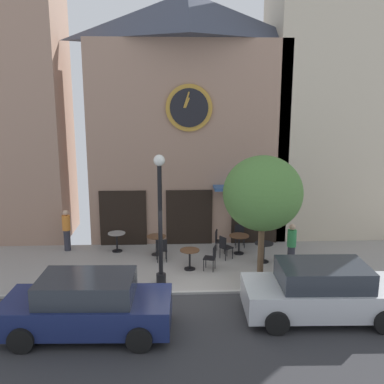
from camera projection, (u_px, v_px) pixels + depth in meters
name	position (u px, v px, depth m)	size (l,w,h in m)	color
ground_plane	(187.00, 297.00, 13.45)	(25.38, 9.96, 0.13)	gray
clock_building	(188.00, 116.00, 18.44)	(8.18, 3.90, 10.18)	#9E7A66
neighbor_building_right	(349.00, 80.00, 19.06)	(6.94, 3.78, 13.56)	beige
street_lamp	(160.00, 220.00, 13.86)	(0.36, 0.36, 4.29)	black
street_tree	(263.00, 194.00, 13.74)	(2.54, 2.28, 4.26)	brown
cafe_table_rightmost	(117.00, 238.00, 17.25)	(0.69, 0.69, 0.77)	black
cafe_table_near_door	(156.00, 241.00, 16.87)	(0.75, 0.75, 0.76)	black
cafe_table_leftmost	(190.00, 256.00, 15.45)	(0.70, 0.70, 0.73)	black
cafe_table_near_curb	(239.00, 240.00, 16.99)	(0.78, 0.78, 0.75)	black
cafe_table_center	(264.00, 249.00, 16.13)	(0.69, 0.69, 0.74)	black
cafe_chair_right_end	(219.00, 240.00, 17.14)	(0.48, 0.48, 0.90)	black
cafe_chair_outer	(240.00, 234.00, 17.85)	(0.42, 0.42, 0.90)	black
cafe_chair_near_lamp	(225.00, 246.00, 16.42)	(0.55, 0.55, 0.90)	black
cafe_chair_facing_street	(162.00, 248.00, 16.14)	(0.44, 0.44, 0.90)	black
cafe_chair_curbside	(212.00, 256.00, 15.36)	(0.50, 0.50, 0.90)	black
pedestrian_orange	(67.00, 230.00, 17.30)	(0.43, 0.43, 1.67)	#2D2D38
pedestrian_green	(291.00, 246.00, 15.41)	(0.44, 0.44, 1.67)	#2D2D38
parked_car_navy	(88.00, 305.00, 11.22)	(4.37, 2.15, 1.55)	navy
parked_car_silver	(322.00, 291.00, 12.04)	(4.35, 2.13, 1.55)	#B7BABF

